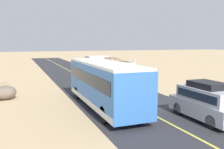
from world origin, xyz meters
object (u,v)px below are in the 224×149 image
at_px(bus, 104,83).
at_px(livestock_truck, 102,66).
at_px(boulder_near_shoulder, 5,93).
at_px(suv_near, 206,101).

bearing_deg(bus, livestock_truck, 71.44).
bearing_deg(boulder_near_shoulder, livestock_truck, 31.29).
xyz_separation_m(bus, boulder_near_shoulder, (-6.65, 5.34, -1.19)).
bearing_deg(bus, suv_near, -46.15).
distance_m(suv_near, boulder_near_shoulder, 15.25).
distance_m(bus, boulder_near_shoulder, 8.61).
height_order(suv_near, boulder_near_shoulder, suv_near).
relative_size(suv_near, bus, 0.46).
relative_size(suv_near, boulder_near_shoulder, 2.56).
distance_m(livestock_truck, boulder_near_shoulder, 12.47).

